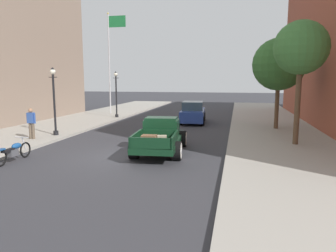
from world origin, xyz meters
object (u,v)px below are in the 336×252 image
at_px(street_lamp_far, 116,91).
at_px(street_tree_second, 279,65).
at_px(pedestrian_sidewalk_left, 31,122).
at_px(flagpole, 111,53).
at_px(street_tree_nearest, 301,48).
at_px(motorcycle_parked, 13,151).
at_px(hotrod_truck_dark_green, 161,135).
at_px(street_lamp_near, 54,96).
at_px(car_background_blue, 193,113).

height_order(street_lamp_far, street_tree_second, street_tree_second).
bearing_deg(pedestrian_sidewalk_left, street_tree_second, 27.01).
height_order(flagpole, street_tree_nearest, flagpole).
height_order(motorcycle_parked, street_tree_second, street_tree_second).
relative_size(hotrod_truck_dark_green, street_lamp_far, 1.31).
xyz_separation_m(pedestrian_sidewalk_left, street_tree_second, (13.22, 6.74, 3.17)).
bearing_deg(motorcycle_parked, street_tree_nearest, 25.24).
height_order(motorcycle_parked, street_tree_nearest, street_tree_nearest).
xyz_separation_m(motorcycle_parked, street_lamp_near, (-1.36, 5.20, 1.94)).
bearing_deg(flagpole, street_tree_nearest, -38.38).
distance_m(motorcycle_parked, street_lamp_far, 14.25).
relative_size(hotrod_truck_dark_green, street_tree_second, 0.87).
height_order(street_lamp_near, street_tree_second, street_tree_second).
xyz_separation_m(street_lamp_near, street_tree_second, (12.66, 5.38, 1.87)).
xyz_separation_m(street_lamp_near, street_lamp_far, (0.18, 8.87, 0.00)).
relative_size(motorcycle_parked, street_tree_nearest, 0.36).
height_order(car_background_blue, street_lamp_far, street_lamp_far).
bearing_deg(motorcycle_parked, street_tree_second, 43.15).
bearing_deg(motorcycle_parked, street_lamp_far, 94.80).
bearing_deg(car_background_blue, street_lamp_near, -130.68).
bearing_deg(street_tree_second, hotrod_truck_dark_green, -128.63).
xyz_separation_m(motorcycle_parked, car_background_blue, (5.45, 13.13, 0.33)).
distance_m(pedestrian_sidewalk_left, street_tree_nearest, 14.16).
relative_size(hotrod_truck_dark_green, car_background_blue, 1.14).
bearing_deg(street_lamp_far, street_tree_nearest, -33.79).
relative_size(hotrod_truck_dark_green, motorcycle_parked, 2.38).
relative_size(motorcycle_parked, street_lamp_far, 0.55).
bearing_deg(pedestrian_sidewalk_left, flagpole, 93.26).
xyz_separation_m(pedestrian_sidewalk_left, street_lamp_far, (0.75, 10.22, 1.30)).
distance_m(street_tree_nearest, street_tree_second, 5.13).
height_order(hotrod_truck_dark_green, street_lamp_far, street_lamp_far).
relative_size(street_lamp_near, street_tree_nearest, 0.65).
bearing_deg(street_lamp_near, street_lamp_far, 88.81).
xyz_separation_m(pedestrian_sidewalk_left, street_lamp_near, (0.57, 1.36, 1.30)).
xyz_separation_m(motorcycle_parked, street_tree_second, (11.29, 10.59, 3.81)).
xyz_separation_m(street_lamp_far, street_tree_second, (12.47, -3.48, 1.87)).
height_order(pedestrian_sidewalk_left, street_lamp_near, street_lamp_near).
xyz_separation_m(car_background_blue, street_lamp_near, (-6.82, -7.93, 1.62)).
bearing_deg(street_tree_second, street_tree_nearest, -86.04).
relative_size(hotrod_truck_dark_green, flagpole, 0.55).
relative_size(hotrod_truck_dark_green, pedestrian_sidewalk_left, 3.05).
height_order(flagpole, street_tree_second, flagpole).
bearing_deg(street_lamp_far, motorcycle_parked, -85.20).
distance_m(street_lamp_near, street_tree_second, 13.88).
bearing_deg(flagpole, street_lamp_far, -61.63).
relative_size(street_lamp_far, street_tree_second, 0.67).
bearing_deg(hotrod_truck_dark_green, street_tree_second, 51.37).
height_order(street_lamp_near, street_tree_nearest, street_tree_nearest).
xyz_separation_m(street_lamp_far, street_tree_nearest, (12.82, -8.58, 2.38)).
distance_m(street_lamp_near, flagpole, 12.18).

